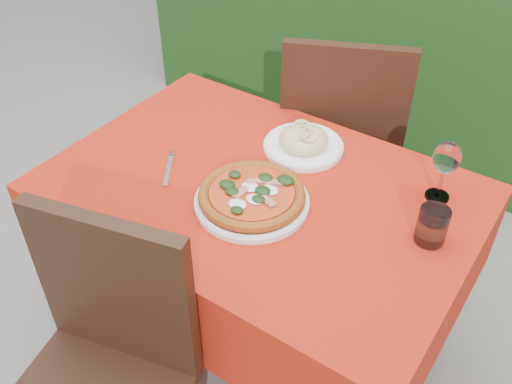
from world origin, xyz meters
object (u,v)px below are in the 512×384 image
Objects in this scene: water_glass at (432,227)px; chair_far at (341,135)px; pasta_plate at (304,142)px; wine_glass at (447,160)px; chair_near at (103,365)px; pizza_plate at (252,197)px; fork at (168,171)px.

chair_far is at bearing 134.21° from water_glass.
chair_far reaches higher than pasta_plate.
pasta_plate is 0.46m from wine_glass.
wine_glass is (0.51, 0.88, 0.33)m from chair_near.
pizza_plate is at bearing -162.61° from water_glass.
chair_near is at bearing -120.20° from wine_glass.
fork is (-0.77, -0.17, -0.04)m from water_glass.
wine_glass is at bearing -7.68° from fork.
fork is at bearing -167.76° from water_glass.
chair_far is 0.81m from water_glass.
pasta_plate is 1.35× the size of wine_glass.
water_glass is (0.47, 0.15, 0.02)m from pizza_plate.
fork is (-0.30, -0.02, -0.03)m from pizza_plate.
pasta_plate is (0.05, -0.38, 0.20)m from chair_far.
pizza_plate is 0.32m from pasta_plate.
wine_glass is (0.43, 0.33, 0.11)m from pizza_plate.
wine_glass reaches higher than water_glass.
wine_glass is 0.82m from fork.
pizza_plate is at bearing -86.38° from pasta_plate.
chair_far is at bearing 95.42° from pizza_plate.
chair_near reaches higher than pizza_plate.
water_glass is at bearing 109.70° from chair_far.
chair_near is at bearing -94.30° from pasta_plate.
chair_near is 0.96× the size of chair_far.
chair_far is 2.61× the size of pizza_plate.
pasta_plate is at bearing -178.35° from wine_glass.
chair_far is 0.78m from fork.
chair_near is 2.52× the size of pizza_plate.
pizza_plate is at bearing -29.88° from fork.
pizza_plate is (0.09, 0.55, 0.22)m from chair_near.
water_glass is 0.21m from wine_glass.
water_glass is (0.54, -0.56, 0.22)m from chair_far.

